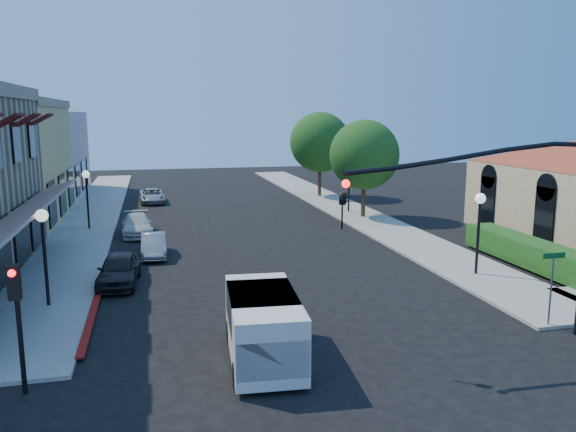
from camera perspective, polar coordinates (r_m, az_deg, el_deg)
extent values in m
plane|color=black|center=(15.00, 6.53, -16.69)|extent=(120.00, 120.00, 0.00)
cube|color=gray|center=(40.29, -19.19, 0.08)|extent=(3.50, 50.00, 0.12)
cube|color=gray|center=(42.29, 5.10, 1.08)|extent=(3.50, 50.00, 0.12)
cube|color=maroon|center=(21.72, -18.91, -8.51)|extent=(0.25, 10.00, 0.06)
cube|color=#561416|center=(24.30, -25.05, 0.46)|extent=(1.75, 17.00, 0.67)
cube|color=#4F100F|center=(23.89, -26.62, 8.64)|extent=(1.02, 1.50, 0.60)
cube|color=#4F100F|center=(27.22, -25.04, 8.83)|extent=(1.02, 1.50, 0.60)
cube|color=#4F100F|center=(30.57, -23.81, 8.97)|extent=(1.02, 1.50, 0.60)
cube|color=black|center=(24.09, -27.09, -3.31)|extent=(0.12, 2.60, 2.60)
cube|color=black|center=(27.33, -25.49, -1.68)|extent=(0.12, 2.60, 2.60)
cube|color=black|center=(30.61, -24.23, -0.40)|extent=(0.12, 2.60, 2.60)
cube|color=beige|center=(51.76, -25.78, 5.62)|extent=(10.00, 12.00, 7.00)
cube|color=black|center=(31.13, 24.60, 0.12)|extent=(0.12, 1.40, 2.80)
cube|color=black|center=(35.13, 19.59, 1.52)|extent=(0.12, 1.40, 2.80)
cube|color=#1D4313|center=(27.91, 23.02, -4.64)|extent=(1.40, 8.00, 1.10)
cylinder|color=#322414|center=(37.51, 7.65, 1.38)|extent=(0.28, 0.28, 2.10)
sphere|color=#1D4313|center=(37.16, 7.76, 6.19)|extent=(4.56, 4.56, 4.56)
cylinder|color=#322414|center=(46.87, 3.22, 3.33)|extent=(0.28, 0.28, 2.27)
sphere|color=#1D4313|center=(46.58, 3.26, 7.50)|extent=(4.94, 4.94, 4.94)
cylinder|color=black|center=(16.60, 18.58, 5.65)|extent=(7.80, 0.14, 0.14)
imported|color=black|center=(15.00, 5.65, 2.23)|extent=(0.20, 0.16, 1.00)
sphere|color=#FF0C0C|center=(14.79, 5.90, 3.29)|extent=(0.22, 0.22, 0.22)
cylinder|color=black|center=(15.33, -25.55, -10.94)|extent=(0.12, 0.12, 3.00)
cube|color=black|center=(14.77, -26.09, -6.06)|extent=(0.28, 0.22, 0.85)
sphere|color=#FF0C0C|center=(14.59, -26.26, -5.24)|extent=(0.18, 0.18, 0.18)
cylinder|color=#595B5E|center=(19.92, 25.15, -6.87)|extent=(0.06, 0.06, 2.50)
cube|color=#0C591E|center=(19.63, 25.40, -3.65)|extent=(0.80, 0.04, 0.18)
cylinder|color=black|center=(21.49, -23.41, -4.55)|extent=(0.12, 0.12, 3.20)
sphere|color=white|center=(21.14, -23.75, 0.04)|extent=(0.44, 0.44, 0.44)
cylinder|color=black|center=(35.11, -19.68, 1.17)|extent=(0.12, 0.12, 3.20)
sphere|color=white|center=(34.89, -19.85, 4.01)|extent=(0.44, 0.44, 0.44)
cylinder|color=black|center=(24.95, 18.73, -2.28)|extent=(0.12, 0.12, 3.20)
sphere|color=white|center=(24.65, 18.96, 1.70)|extent=(0.44, 0.44, 0.44)
cylinder|color=black|center=(39.18, 6.20, 2.61)|extent=(0.12, 0.12, 3.20)
sphere|color=white|center=(38.99, 6.25, 5.15)|extent=(0.44, 0.44, 0.44)
cube|color=silver|center=(15.87, -2.53, -11.03)|extent=(2.18, 4.41, 1.75)
cube|color=silver|center=(14.22, -1.63, -14.08)|extent=(1.84, 0.72, 0.97)
cube|color=black|center=(14.34, -1.83, -11.75)|extent=(1.66, 0.23, 0.88)
cube|color=black|center=(15.99, -2.67, -9.20)|extent=(2.06, 2.67, 0.88)
cylinder|color=black|center=(14.75, -5.14, -15.76)|extent=(0.29, 0.66, 0.64)
cylinder|color=black|center=(17.42, -5.85, -11.57)|extent=(0.29, 0.66, 0.64)
cylinder|color=black|center=(14.94, 1.44, -15.37)|extent=(0.29, 0.66, 0.64)
cylinder|color=black|center=(17.58, -0.35, -11.31)|extent=(0.29, 0.66, 0.64)
imported|color=black|center=(23.71, -16.82, -5.21)|extent=(1.80, 3.84, 1.27)
imported|color=#97999C|center=(27.95, -13.48, -2.91)|extent=(1.17, 3.33, 1.10)
imported|color=silver|center=(33.12, -15.09, -0.88)|extent=(1.83, 4.12, 1.17)
imported|color=#A0A2A5|center=(44.95, -13.63, 2.01)|extent=(2.04, 4.06, 1.10)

